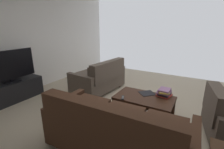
% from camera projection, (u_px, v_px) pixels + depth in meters
% --- Properties ---
extents(ground_plane, '(5.79, 5.90, 0.01)m').
position_uv_depth(ground_plane, '(136.00, 113.00, 3.21)').
color(ground_plane, '#B7A88E').
extents(wall_right, '(0.12, 5.90, 2.82)m').
position_uv_depth(wall_right, '(33.00, 35.00, 4.18)').
color(wall_right, white).
rests_on(wall_right, ground).
extents(sofa_main, '(1.92, 0.90, 0.86)m').
position_uv_depth(sofa_main, '(115.00, 130.00, 2.08)').
color(sofa_main, black).
rests_on(sofa_main, ground).
extents(loveseat_near, '(0.95, 1.44, 0.82)m').
position_uv_depth(loveseat_near, '(100.00, 78.00, 4.18)').
color(loveseat_near, black).
rests_on(loveseat_near, ground).
extents(coffee_table, '(1.04, 0.62, 0.41)m').
position_uv_depth(coffee_table, '(144.00, 100.00, 2.97)').
color(coffee_table, '#3D2316').
rests_on(coffee_table, ground).
extents(tv_stand, '(0.38, 1.24, 0.45)m').
position_uv_depth(tv_stand, '(14.00, 91.00, 3.66)').
color(tv_stand, black).
rests_on(tv_stand, ground).
extents(flat_tv, '(0.20, 1.10, 0.70)m').
position_uv_depth(flat_tv, '(9.00, 66.00, 3.48)').
color(flat_tv, black).
rests_on(flat_tv, tv_stand).
extents(book_stack, '(0.27, 0.32, 0.14)m').
position_uv_depth(book_stack, '(164.00, 92.00, 2.98)').
color(book_stack, '#C63833').
rests_on(book_stack, coffee_table).
extents(tv_remote, '(0.10, 0.16, 0.02)m').
position_uv_depth(tv_remote, '(123.00, 98.00, 2.90)').
color(tv_remote, black).
rests_on(tv_remote, coffee_table).
extents(loose_magazine, '(0.36, 0.36, 0.01)m').
position_uv_depth(loose_magazine, '(147.00, 93.00, 3.10)').
color(loose_magazine, black).
rests_on(loose_magazine, coffee_table).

